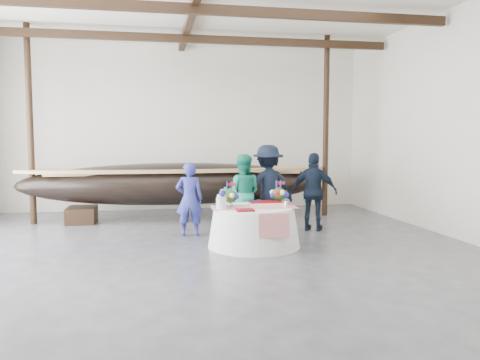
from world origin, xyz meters
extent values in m
cube|color=#3D3D42|center=(0.00, 0.00, 0.00)|extent=(10.00, 12.00, 0.01)
cube|color=silver|center=(0.00, 6.00, 2.25)|extent=(10.00, 0.02, 4.50)
cube|color=silver|center=(0.00, -6.00, 2.25)|extent=(10.00, 0.02, 4.50)
cube|color=black|center=(0.00, 1.50, 4.25)|extent=(9.80, 0.12, 0.18)
cube|color=black|center=(0.00, 4.00, 4.25)|extent=(9.80, 0.12, 0.18)
cylinder|color=black|center=(-3.50, 4.18, 2.25)|extent=(0.14, 0.14, 4.50)
cylinder|color=black|center=(3.50, 4.18, 2.25)|extent=(0.14, 0.14, 4.50)
cube|color=black|center=(-2.44, 4.18, 0.18)|extent=(0.64, 0.82, 0.37)
cube|color=black|center=(1.95, 4.18, 0.18)|extent=(0.64, 0.82, 0.37)
ellipsoid|color=black|center=(-0.25, 4.18, 0.87)|extent=(7.33, 1.47, 1.01)
cube|color=#9E7A4C|center=(-0.25, 4.18, 1.15)|extent=(5.86, 0.96, 0.05)
cone|color=silver|center=(0.99, 1.09, 0.34)|extent=(1.66, 1.66, 0.69)
cylinder|color=silver|center=(0.99, 1.09, 0.70)|extent=(1.41, 1.41, 0.04)
cube|color=red|center=(0.99, 1.09, 0.72)|extent=(1.57, 0.64, 0.01)
cube|color=white|center=(1.23, 1.21, 0.75)|extent=(0.60, 0.40, 0.07)
cylinder|color=white|center=(0.38, 0.94, 0.82)|extent=(0.18, 0.18, 0.21)
cylinder|color=white|center=(0.46, 1.41, 0.82)|extent=(0.18, 0.18, 0.20)
cube|color=maroon|center=(0.75, 0.67, 0.73)|extent=(0.30, 0.24, 0.03)
cone|color=silver|center=(1.56, 0.97, 0.78)|extent=(0.09, 0.09, 0.12)
imported|color=navy|center=(-0.08, 2.24, 0.74)|extent=(0.57, 0.41, 1.48)
imported|color=#1A886B|center=(1.01, 2.34, 0.82)|extent=(0.92, 0.79, 1.63)
imported|color=black|center=(1.60, 2.53, 0.91)|extent=(1.28, 0.88, 1.82)
imported|color=black|center=(2.56, 2.33, 0.83)|extent=(1.04, 0.82, 1.65)
camera|label=1|loc=(-0.76, -7.07, 1.94)|focal=35.00mm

